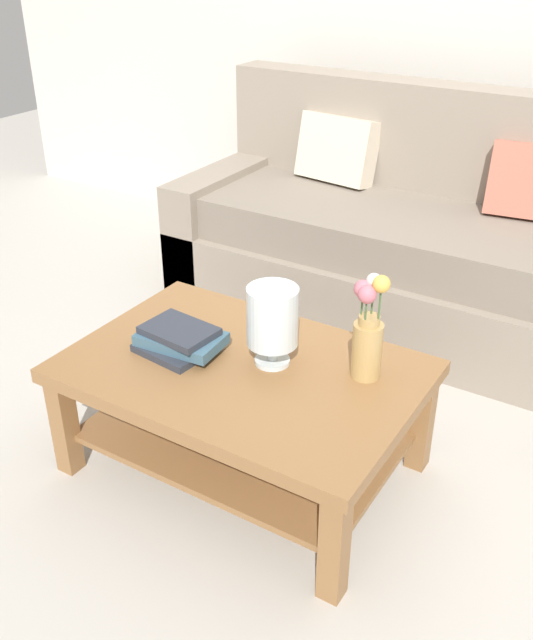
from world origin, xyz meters
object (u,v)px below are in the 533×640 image
object	(u,v)px
glass_hurricane_vase	(273,319)
flower_pitcher	(368,333)
couch	(417,246)
book_stack_main	(179,339)
coffee_table	(243,394)

from	to	relation	value
glass_hurricane_vase	flower_pitcher	size ratio (longest dim) A/B	0.75
couch	glass_hurricane_vase	world-z (taller)	couch
couch	flower_pitcher	distance (m)	1.30
flower_pitcher	book_stack_main	bearing A→B (deg)	-162.56
coffee_table	book_stack_main	bearing A→B (deg)	-172.01
couch	glass_hurricane_vase	distance (m)	1.35
couch	book_stack_main	distance (m)	1.47
couch	flower_pitcher	bearing A→B (deg)	-76.49
couch	book_stack_main	size ratio (longest dim) A/B	7.74
glass_hurricane_vase	couch	bearing A→B (deg)	90.17
coffee_table	flower_pitcher	bearing A→B (deg)	23.00
flower_pitcher	couch	bearing A→B (deg)	103.51
book_stack_main	flower_pitcher	world-z (taller)	flower_pitcher
book_stack_main	glass_hurricane_vase	distance (m)	0.35
coffee_table	flower_pitcher	world-z (taller)	flower_pitcher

